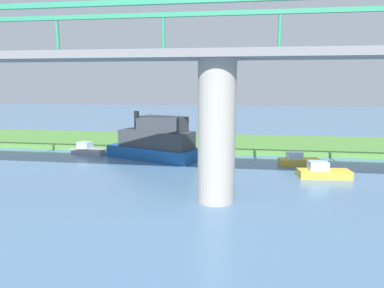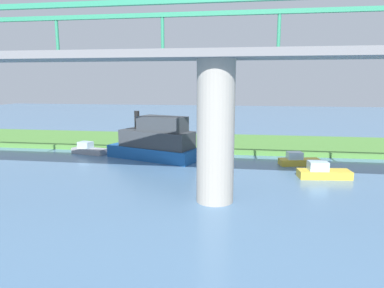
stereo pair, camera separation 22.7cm
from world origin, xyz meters
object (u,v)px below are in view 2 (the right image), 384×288
bridge_pylon (216,132)px  riverboat_paddlewheel (89,149)px  mooring_post (140,142)px  houseboat_blue (298,160)px  person_on_bank (226,139)px  motorboat_white (323,172)px  pontoon_yellow (155,142)px

bridge_pylon → riverboat_paddlewheel: 20.96m
mooring_post → riverboat_paddlewheel: size_ratio=0.18×
mooring_post → houseboat_blue: houseboat_blue is taller
person_on_bank → motorboat_white: size_ratio=0.31×
bridge_pylon → motorboat_white: bridge_pylon is taller
bridge_pylon → motorboat_white: size_ratio=2.13×
mooring_post → houseboat_blue: (-17.55, 5.29, -0.42)m
bridge_pylon → mooring_post: 20.17m
riverboat_paddlewheel → bridge_pylon: bearing=138.8°
pontoon_yellow → riverboat_paddlewheel: pontoon_yellow is taller
mooring_post → houseboat_blue: 18.33m
bridge_pylon → riverboat_paddlewheel: bearing=-41.2°
person_on_bank → riverboat_paddlewheel: (15.07, 5.12, -0.73)m
motorboat_white → houseboat_blue: size_ratio=1.09×
motorboat_white → houseboat_blue: bearing=-73.1°
pontoon_yellow → houseboat_blue: (-14.41, 0.51, -1.37)m
person_on_bank → pontoon_yellow: 9.61m
riverboat_paddlewheel → houseboat_blue: size_ratio=1.03×
bridge_pylon → person_on_bank: 18.97m
person_on_bank → houseboat_blue: person_on_bank is taller
bridge_pylon → person_on_bank: (0.37, -18.64, -3.50)m
motorboat_white → houseboat_blue: (1.35, -4.44, -0.05)m
mooring_post → pontoon_yellow: (-3.13, 4.78, 0.94)m
pontoon_yellow → houseboat_blue: 14.49m
mooring_post → pontoon_yellow: pontoon_yellow is taller
bridge_pylon → houseboat_blue: size_ratio=2.31×
mooring_post → pontoon_yellow: size_ratio=0.08×
bridge_pylon → mooring_post: (10.46, -16.82, -3.82)m
person_on_bank → houseboat_blue: size_ratio=0.34×
bridge_pylon → motorboat_white: 11.79m
pontoon_yellow → motorboat_white: bearing=162.6°
motorboat_white → riverboat_paddlewheel: bearing=-15.1°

